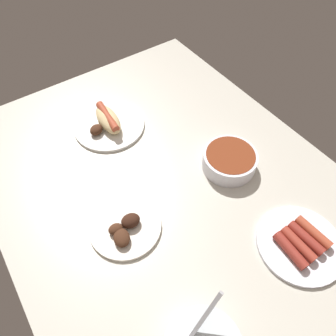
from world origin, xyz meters
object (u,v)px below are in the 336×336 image
plate_hotdog_assembled (108,123)px  plate_grilled_meat (125,227)px  plate_sausages (300,243)px  bowl_chili (229,160)px

plate_hotdog_assembled → plate_grilled_meat: bearing=158.1°
plate_grilled_meat → plate_sausages: size_ratio=0.88×
plate_grilled_meat → plate_sausages: (-28.39, -33.05, 0.06)cm
plate_sausages → bowl_chili: bearing=-3.8°
plate_grilled_meat → bowl_chili: bowl_chili is taller
bowl_chili → plate_sausages: bearing=176.2°
plate_hotdog_assembled → plate_sausages: size_ratio=1.07×
plate_grilled_meat → plate_sausages: 43.57cm
plate_sausages → plate_hotdog_assembled: bearing=17.0°
bowl_chili → plate_hotdog_assembled: bearing=31.6°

